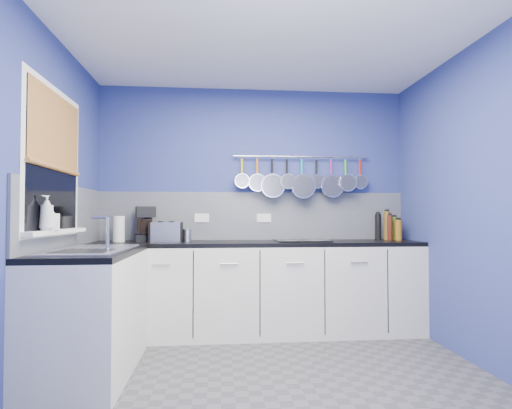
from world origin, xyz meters
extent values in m
cube|color=#47474C|center=(0.00, 0.00, -0.01)|extent=(3.20, 3.00, 0.02)
cube|color=white|center=(0.00, 0.00, 2.51)|extent=(3.20, 3.00, 0.02)
cube|color=navy|center=(0.00, 1.51, 1.25)|extent=(3.20, 0.02, 2.50)
cube|color=navy|center=(0.00, -1.51, 1.25)|extent=(3.20, 0.02, 2.50)
cube|color=navy|center=(-1.61, 0.00, 1.25)|extent=(0.02, 3.00, 2.50)
cube|color=navy|center=(1.61, 0.00, 1.25)|extent=(0.02, 3.00, 2.50)
cube|color=gray|center=(0.00, 1.49, 1.15)|extent=(3.20, 0.02, 0.50)
cube|color=gray|center=(-1.59, 0.60, 1.15)|extent=(0.02, 1.80, 0.50)
cube|color=silver|center=(0.00, 1.20, 0.43)|extent=(3.20, 0.60, 0.86)
cube|color=black|center=(0.00, 1.20, 0.88)|extent=(3.20, 0.60, 0.04)
cube|color=silver|center=(-1.30, 0.30, 0.43)|extent=(0.60, 1.20, 0.86)
cube|color=black|center=(-1.30, 0.30, 0.88)|extent=(0.60, 1.20, 0.04)
cube|color=white|center=(-1.58, 0.30, 1.55)|extent=(0.01, 1.00, 1.10)
cube|color=black|center=(-1.57, 0.30, 1.55)|extent=(0.01, 0.90, 1.00)
cube|color=#A67532|center=(-1.56, 0.30, 1.77)|extent=(0.01, 0.90, 0.55)
cube|color=white|center=(-1.55, 0.30, 1.04)|extent=(0.10, 0.98, 0.03)
cube|color=silver|center=(-1.30, 0.30, 0.90)|extent=(0.50, 0.95, 0.01)
cube|color=white|center=(-0.55, 1.48, 1.13)|extent=(0.15, 0.01, 0.09)
cube|color=white|center=(0.10, 1.48, 1.13)|extent=(0.15, 0.01, 0.09)
cylinder|color=silver|center=(0.50, 1.45, 1.78)|extent=(1.45, 0.02, 0.02)
imported|color=white|center=(-1.53, 0.08, 1.17)|extent=(0.12, 0.12, 0.24)
imported|color=white|center=(-1.53, 0.15, 1.14)|extent=(0.10, 0.10, 0.17)
cylinder|color=white|center=(-1.34, 1.25, 1.02)|extent=(0.11, 0.11, 0.25)
cube|color=silver|center=(-0.88, 1.23, 0.99)|extent=(0.30, 0.18, 0.19)
cylinder|color=silver|center=(-0.68, 1.27, 0.96)|extent=(0.10, 0.10, 0.12)
cube|color=black|center=(0.45, 1.22, 0.91)|extent=(0.52, 0.46, 0.01)
cylinder|color=#3F721E|center=(1.45, 1.31, 1.02)|extent=(0.06, 0.06, 0.24)
cylinder|color=brown|center=(1.37, 1.32, 1.05)|extent=(0.07, 0.07, 0.30)
cylinder|color=black|center=(1.28, 1.32, 1.04)|extent=(0.07, 0.07, 0.27)
cylinder|color=#8C5914|center=(1.46, 1.24, 1.01)|extent=(0.07, 0.07, 0.21)
cylinder|color=#4C190C|center=(1.37, 1.24, 1.03)|extent=(0.05, 0.05, 0.26)
camera|label=1|loc=(-0.37, -2.77, 1.15)|focal=28.44mm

